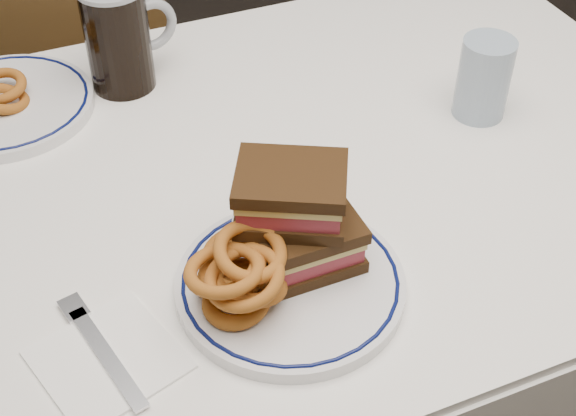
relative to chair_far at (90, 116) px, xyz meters
name	(u,v)px	position (x,y,z in m)	size (l,w,h in m)	color
dining_table	(281,220)	(0.17, -0.66, 0.20)	(1.27, 0.87, 0.75)	white
chair_far	(90,116)	(0.00, 0.00, 0.00)	(0.47, 0.47, 0.82)	#4D3518
main_plate	(290,284)	(0.09, -0.88, 0.31)	(0.27, 0.27, 0.02)	silver
reuben_sandwich	(298,218)	(0.12, -0.84, 0.38)	(0.15, 0.14, 0.13)	black
onion_rings_main	(238,274)	(0.03, -0.88, 0.36)	(0.12, 0.13, 0.10)	brown
ketchup_ramekin	(256,229)	(0.08, -0.80, 0.34)	(0.06, 0.06, 0.03)	white
beer_mug	(120,36)	(0.03, -0.37, 0.39)	(0.15, 0.10, 0.17)	black
water_glass	(484,78)	(0.49, -0.66, 0.36)	(0.08, 0.08, 0.12)	#8EA3B8
far_plate	(4,105)	(-0.16, -0.38, 0.31)	(0.26, 0.26, 0.02)	silver
onion_rings_far	(1,93)	(-0.16, -0.37, 0.33)	(0.09, 0.10, 0.05)	brown
napkin_fork	(106,357)	(-0.13, -0.89, 0.30)	(0.17, 0.19, 0.01)	white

